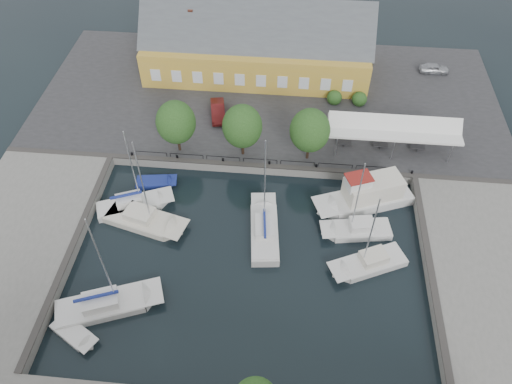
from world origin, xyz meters
TOP-DOWN VIEW (x-y plane):
  - ground at (0.00, 0.00)m, footprint 140.00×140.00m
  - north_quay at (0.00, 23.00)m, footprint 56.00×26.00m
  - west_quay at (-22.00, -2.00)m, footprint 12.00×24.00m
  - east_quay at (22.00, -2.00)m, footprint 12.00×24.00m
  - quay_edge_fittings at (0.02, 4.75)m, footprint 56.00×24.72m
  - warehouse at (-2.60, 28.36)m, footprint 28.56×14.00m
  - tent_canopy at (14.00, 14.50)m, footprint 14.00×4.00m
  - quay_trees at (-2.00, 12.00)m, footprint 18.20×4.20m
  - car_silver at (21.01, 29.85)m, footprint 3.77×1.59m
  - car_red at (-5.65, 18.27)m, footprint 2.43×4.72m
  - center_sailboat at (1.18, 2.02)m, footprint 3.42×8.71m
  - trawler at (11.15, 6.88)m, footprint 10.48×6.50m
  - east_boat_a at (10.13, 2.97)m, footprint 7.08×3.29m
  - east_boat_b at (11.03, -0.83)m, footprint 7.50×5.17m
  - west_boat_a at (-12.26, 4.14)m, footprint 7.91×4.98m
  - west_boat_b at (-10.70, 2.24)m, footprint 8.74×4.96m
  - west_boat_d at (-11.56, -7.25)m, footprint 9.39×5.78m
  - launch_sw at (-13.52, -10.02)m, footprint 4.55×3.60m
  - launch_nw at (-10.80, 7.58)m, footprint 4.48×2.26m

SIDE VIEW (x-z plane):
  - ground at x=0.00m, z-range 0.00..0.00m
  - launch_nw at x=-10.80m, z-range -0.35..0.53m
  - launch_sw at x=-13.52m, z-range -0.40..0.58m
  - west_boat_b at x=-10.70m, z-range -5.46..5.98m
  - east_boat_b at x=11.03m, z-range -4.77..5.29m
  - east_boat_a at x=10.13m, z-range -4.69..5.22m
  - west_boat_d at x=-11.56m, z-range -5.78..6.32m
  - west_boat_a at x=-12.26m, z-range -4.93..5.48m
  - center_sailboat at x=1.18m, z-range -5.52..6.25m
  - north_quay at x=0.00m, z-range 0.00..1.00m
  - west_quay at x=-22.00m, z-range 0.00..1.00m
  - east_quay at x=22.00m, z-range 0.00..1.00m
  - trawler at x=11.15m, z-range -1.48..3.52m
  - quay_edge_fittings at x=0.02m, z-range 0.86..1.26m
  - car_silver at x=21.01m, z-range 1.00..2.27m
  - car_red at x=-5.65m, z-range 1.00..2.48m
  - tent_canopy at x=14.00m, z-range 2.27..5.10m
  - warehouse at x=-2.60m, z-range -0.35..9.20m
  - quay_trees at x=-2.00m, z-range 1.73..8.03m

